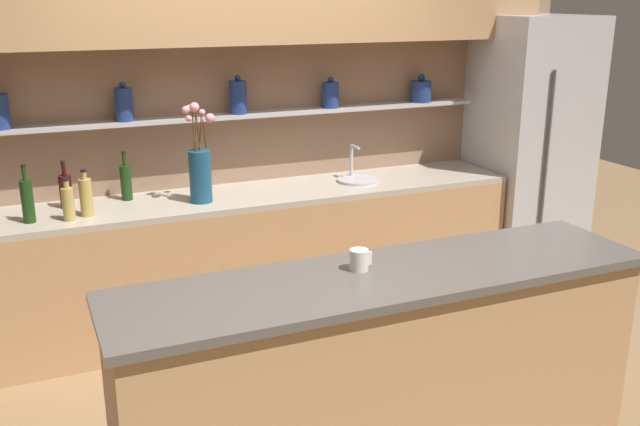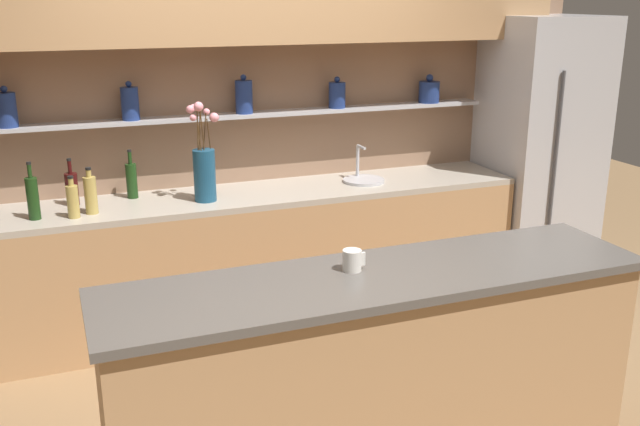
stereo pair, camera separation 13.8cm
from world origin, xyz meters
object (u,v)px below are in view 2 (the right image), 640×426
at_px(bottle_wine_5, 132,180).
at_px(bottle_spirit_4, 73,201).
at_px(sink_fixture, 363,178).
at_px(bottle_wine_2, 33,197).
at_px(bottle_wine_3, 72,188).
at_px(refrigerator, 538,153).
at_px(bottle_spirit_0, 91,194).
at_px(flower_vase, 204,168).
at_px(coffee_mug, 352,260).

bearing_deg(bottle_wine_5, bottle_spirit_4, -139.84).
xyz_separation_m(sink_fixture, bottle_wine_2, (-2.17, -0.11, 0.11)).
bearing_deg(bottle_spirit_4, bottle_wine_3, 88.31).
bearing_deg(sink_fixture, refrigerator, -1.92).
height_order(refrigerator, bottle_wine_2, refrigerator).
bearing_deg(bottle_wine_3, bottle_wine_5, 5.92).
bearing_deg(bottle_spirit_0, bottle_wine_3, 113.13).
bearing_deg(flower_vase, bottle_wine_2, -178.36).
distance_m(bottle_spirit_0, coffee_mug, 1.93).
relative_size(refrigerator, bottle_wine_2, 5.93).
distance_m(sink_fixture, bottle_wine_3, 1.95).
bearing_deg(bottle_wine_2, bottle_wine_5, 24.18).
distance_m(bottle_spirit_0, bottle_wine_2, 0.32).
relative_size(bottle_wine_3, bottle_spirit_4, 1.18).
bearing_deg(bottle_wine_2, bottle_spirit_0, 0.13).
relative_size(refrigerator, sink_fixture, 6.96).
xyz_separation_m(bottle_spirit_0, bottle_wine_2, (-0.32, -0.00, 0.01)).
bearing_deg(sink_fixture, bottle_wine_2, -177.00).
height_order(flower_vase, bottle_wine_3, flower_vase).
relative_size(bottle_wine_2, bottle_wine_5, 1.08).
distance_m(bottle_wine_3, coffee_mug, 2.18).
relative_size(sink_fixture, bottle_wine_2, 0.85).
distance_m(flower_vase, bottle_spirit_0, 0.71).
bearing_deg(bottle_spirit_0, coffee_mug, -59.12).
height_order(refrigerator, bottle_spirit_4, refrigerator).
height_order(bottle_wine_2, coffee_mug, bottle_wine_2).
distance_m(refrigerator, flower_vase, 2.60).
bearing_deg(bottle_wine_3, bottle_spirit_4, -91.69).
relative_size(refrigerator, flower_vase, 3.19).
relative_size(flower_vase, bottle_wine_2, 1.86).
bearing_deg(coffee_mug, sink_fixture, 64.11).
bearing_deg(refrigerator, sink_fixture, 178.08).
distance_m(bottle_spirit_0, bottle_wine_5, 0.38).
bearing_deg(bottle_wine_5, bottle_wine_2, -155.82).
height_order(flower_vase, bottle_wine_2, flower_vase).
relative_size(flower_vase, bottle_wine_3, 2.15).
height_order(refrigerator, sink_fixture, refrigerator).
bearing_deg(bottle_spirit_4, coffee_mug, -55.65).
distance_m(bottle_wine_3, bottle_spirit_4, 0.28).
relative_size(bottle_spirit_0, bottle_wine_5, 0.89).
height_order(bottle_spirit_0, bottle_wine_3, bottle_wine_3).
bearing_deg(coffee_mug, bottle_wine_2, 128.42).
height_order(refrigerator, flower_vase, refrigerator).
height_order(refrigerator, bottle_spirit_0, refrigerator).
distance_m(refrigerator, bottle_wine_5, 3.04).
distance_m(refrigerator, bottle_spirit_0, 3.30).
bearing_deg(bottle_wine_5, bottle_wine_3, -174.08).
bearing_deg(bottle_wine_5, sink_fixture, -5.56).
xyz_separation_m(sink_fixture, coffee_mug, (-0.86, -1.77, 0.12)).
xyz_separation_m(bottle_spirit_4, bottle_wine_5, (0.38, 0.32, 0.02)).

